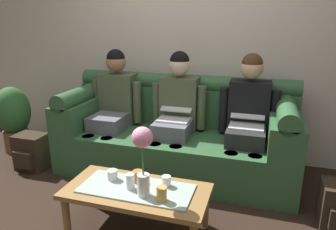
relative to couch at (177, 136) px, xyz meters
name	(u,v)px	position (x,y,z in m)	size (l,w,h in m)	color
back_wall_patterned	(191,26)	(0.00, 0.53, 1.08)	(6.00, 0.12, 2.90)	beige
couch	(177,136)	(0.00, 0.00, 0.00)	(2.33, 0.88, 0.96)	#2D5633
person_left	(114,104)	(-0.69, 0.00, 0.29)	(0.56, 0.67, 1.22)	#595B66
person_middle	(177,109)	(0.00, 0.00, 0.29)	(0.56, 0.67, 1.22)	#595B66
person_right	(248,115)	(0.69, 0.00, 0.29)	(0.56, 0.67, 1.22)	#232326
coffee_table	(137,194)	(0.00, -1.07, -0.06)	(1.04, 0.50, 0.36)	olive
flower_vase	(143,152)	(0.09, -1.15, 0.31)	(0.14, 0.14, 0.50)	silver
cup_near_left	(166,181)	(0.20, -0.98, 0.03)	(0.07, 0.07, 0.08)	white
cup_near_right	(130,182)	(-0.03, -1.09, 0.05)	(0.06, 0.06, 0.11)	silver
cup_far_center	(112,175)	(-0.22, -1.01, 0.03)	(0.08, 0.08, 0.08)	silver
cup_far_left	(162,194)	(0.23, -1.17, 0.04)	(0.07, 0.07, 0.10)	gold
cup_far_right	(138,176)	(-0.02, -0.98, 0.03)	(0.08, 0.08, 0.09)	#B26633
backpack_left	(31,152)	(-1.45, -0.44, -0.18)	(0.32, 0.28, 0.38)	#2D2319
potted_plant	(13,116)	(-1.96, -0.11, 0.06)	(0.40, 0.40, 0.78)	brown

